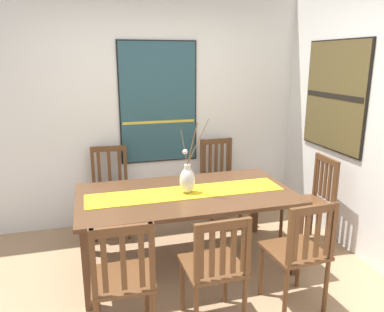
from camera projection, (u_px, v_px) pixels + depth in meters
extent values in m
cube|color=#A37F5B|center=(193.00, 309.00, 2.96)|extent=(6.40, 6.40, 0.03)
cube|color=silver|center=(150.00, 108.00, 4.35)|extent=(6.40, 0.12, 2.70)
cube|color=#51331E|center=(186.00, 194.00, 3.43)|extent=(1.97, 1.05, 0.03)
cube|color=#51331E|center=(88.00, 269.00, 2.87)|extent=(0.08, 0.08, 0.69)
cube|color=#51331E|center=(296.00, 239.00, 3.35)|extent=(0.08, 0.08, 0.69)
cube|color=#51331E|center=(87.00, 222.00, 3.70)|extent=(0.08, 0.08, 0.69)
cube|color=#51331E|center=(254.00, 203.00, 4.18)|extent=(0.08, 0.08, 0.69)
cube|color=gold|center=(186.00, 192.00, 3.43)|extent=(1.81, 0.36, 0.01)
ellipsoid|color=silver|center=(187.00, 181.00, 3.38)|extent=(0.14, 0.12, 0.24)
cylinder|color=silver|center=(187.00, 167.00, 3.35)|extent=(0.06, 0.06, 0.04)
cylinder|color=brown|center=(198.00, 143.00, 3.23)|extent=(0.15, 0.18, 0.44)
cylinder|color=brown|center=(194.00, 150.00, 3.27)|extent=(0.11, 0.10, 0.29)
cylinder|color=brown|center=(192.00, 144.00, 3.24)|extent=(0.06, 0.14, 0.41)
cylinder|color=brown|center=(184.00, 147.00, 3.35)|extent=(0.04, 0.11, 0.31)
sphere|color=silver|center=(185.00, 152.00, 3.36)|extent=(0.05, 0.05, 0.05)
cube|color=brown|center=(221.00, 185.00, 4.42)|extent=(0.42, 0.42, 0.03)
cylinder|color=brown|center=(241.00, 207.00, 4.36)|extent=(0.04, 0.04, 0.45)
cylinder|color=brown|center=(212.00, 211.00, 4.26)|extent=(0.04, 0.04, 0.45)
cylinder|color=brown|center=(229.00, 197.00, 4.69)|extent=(0.04, 0.04, 0.45)
cylinder|color=brown|center=(202.00, 200.00, 4.59)|extent=(0.04, 0.04, 0.45)
cube|color=brown|center=(230.00, 158.00, 4.57)|extent=(0.04, 0.04, 0.50)
cube|color=brown|center=(202.00, 160.00, 4.47)|extent=(0.04, 0.04, 0.50)
cube|color=brown|center=(216.00, 141.00, 4.47)|extent=(0.38, 0.04, 0.06)
cube|color=brown|center=(228.00, 159.00, 4.57)|extent=(0.04, 0.02, 0.41)
cube|color=brown|center=(222.00, 160.00, 4.55)|extent=(0.04, 0.02, 0.41)
cube|color=brown|center=(216.00, 160.00, 4.53)|extent=(0.04, 0.02, 0.41)
cube|color=brown|center=(210.00, 161.00, 4.51)|extent=(0.04, 0.02, 0.41)
cube|color=brown|center=(204.00, 161.00, 4.49)|extent=(0.04, 0.02, 0.41)
cube|color=brown|center=(307.00, 203.00, 3.85)|extent=(0.44, 0.44, 0.03)
cylinder|color=brown|center=(298.00, 234.00, 3.70)|extent=(0.04, 0.04, 0.45)
cylinder|color=brown|center=(281.00, 219.00, 4.04)|extent=(0.04, 0.04, 0.45)
cylinder|color=brown|center=(330.00, 230.00, 3.78)|extent=(0.04, 0.04, 0.45)
cylinder|color=brown|center=(312.00, 216.00, 4.11)|extent=(0.04, 0.04, 0.45)
cube|color=brown|center=(336.00, 185.00, 3.65)|extent=(0.04, 0.04, 0.47)
cube|color=brown|center=(316.00, 174.00, 3.99)|extent=(0.04, 0.04, 0.47)
cube|color=brown|center=(327.00, 160.00, 3.77)|extent=(0.05, 0.38, 0.06)
cube|color=brown|center=(334.00, 185.00, 3.68)|extent=(0.02, 0.04, 0.38)
cube|color=brown|center=(329.00, 183.00, 3.75)|extent=(0.02, 0.04, 0.38)
cube|color=brown|center=(325.00, 181.00, 3.83)|extent=(0.02, 0.04, 0.38)
cube|color=brown|center=(321.00, 178.00, 3.90)|extent=(0.02, 0.04, 0.38)
cube|color=brown|center=(317.00, 176.00, 3.97)|extent=(0.02, 0.04, 0.38)
cube|color=brown|center=(295.00, 251.00, 2.90)|extent=(0.44, 0.44, 0.03)
cylinder|color=brown|center=(261.00, 270.00, 3.07)|extent=(0.04, 0.04, 0.45)
cylinder|color=brown|center=(298.00, 263.00, 3.18)|extent=(0.04, 0.04, 0.45)
cylinder|color=brown|center=(285.00, 296.00, 2.74)|extent=(0.04, 0.04, 0.45)
cylinder|color=brown|center=(326.00, 286.00, 2.85)|extent=(0.04, 0.04, 0.45)
cube|color=brown|center=(291.00, 238.00, 2.61)|extent=(0.04, 0.04, 0.44)
cube|color=brown|center=(333.00, 230.00, 2.72)|extent=(0.04, 0.04, 0.44)
cube|color=brown|center=(314.00, 209.00, 2.62)|extent=(0.38, 0.05, 0.06)
cube|color=brown|center=(296.00, 239.00, 2.63)|extent=(0.04, 0.02, 0.35)
cube|color=brown|center=(307.00, 237.00, 2.66)|extent=(0.04, 0.02, 0.35)
cube|color=brown|center=(317.00, 235.00, 2.69)|extent=(0.04, 0.02, 0.35)
cube|color=brown|center=(328.00, 233.00, 2.71)|extent=(0.04, 0.02, 0.35)
cube|color=brown|center=(213.00, 266.00, 2.69)|extent=(0.43, 0.43, 0.03)
cylinder|color=brown|center=(182.00, 285.00, 2.87)|extent=(0.04, 0.04, 0.45)
cylinder|color=brown|center=(226.00, 277.00, 2.97)|extent=(0.04, 0.04, 0.45)
cylinder|color=brown|center=(245.00, 305.00, 2.64)|extent=(0.04, 0.04, 0.45)
cube|color=brown|center=(197.00, 254.00, 2.41)|extent=(0.04, 0.04, 0.42)
cube|color=brown|center=(248.00, 246.00, 2.51)|extent=(0.04, 0.04, 0.42)
cube|color=brown|center=(223.00, 225.00, 2.41)|extent=(0.38, 0.04, 0.06)
cube|color=brown|center=(201.00, 256.00, 2.42)|extent=(0.04, 0.02, 0.33)
cube|color=brown|center=(212.00, 254.00, 2.44)|extent=(0.04, 0.02, 0.33)
cube|color=brown|center=(223.00, 252.00, 2.46)|extent=(0.04, 0.02, 0.33)
cube|color=brown|center=(233.00, 251.00, 2.49)|extent=(0.04, 0.02, 0.33)
cube|color=brown|center=(244.00, 249.00, 2.51)|extent=(0.04, 0.02, 0.33)
cube|color=brown|center=(123.00, 278.00, 2.54)|extent=(0.43, 0.43, 0.03)
cylinder|color=brown|center=(97.00, 297.00, 2.72)|extent=(0.04, 0.04, 0.45)
cylinder|color=brown|center=(146.00, 290.00, 2.81)|extent=(0.04, 0.04, 0.45)
cube|color=brown|center=(93.00, 265.00, 2.25)|extent=(0.04, 0.04, 0.46)
cube|color=brown|center=(152.00, 257.00, 2.34)|extent=(0.04, 0.04, 0.46)
cube|color=brown|center=(122.00, 231.00, 2.24)|extent=(0.38, 0.04, 0.06)
cube|color=brown|center=(104.00, 265.00, 2.27)|extent=(0.04, 0.02, 0.37)
cube|color=brown|center=(123.00, 263.00, 2.30)|extent=(0.04, 0.02, 0.37)
cube|color=brown|center=(142.00, 260.00, 2.33)|extent=(0.04, 0.02, 0.37)
cube|color=brown|center=(111.00, 194.00, 4.10)|extent=(0.45, 0.45, 0.03)
cylinder|color=brown|center=(129.00, 220.00, 4.03)|extent=(0.04, 0.04, 0.45)
cylinder|color=brown|center=(94.00, 223.00, 3.96)|extent=(0.04, 0.04, 0.45)
cylinder|color=brown|center=(127.00, 207.00, 4.37)|extent=(0.04, 0.04, 0.45)
cylinder|color=brown|center=(96.00, 209.00, 4.30)|extent=(0.04, 0.04, 0.45)
cube|color=brown|center=(125.00, 166.00, 4.25)|extent=(0.04, 0.04, 0.49)
cube|color=brown|center=(93.00, 168.00, 4.18)|extent=(0.04, 0.04, 0.49)
cube|color=brown|center=(108.00, 149.00, 4.16)|extent=(0.38, 0.06, 0.06)
cube|color=brown|center=(120.00, 168.00, 4.24)|extent=(0.04, 0.02, 0.40)
cube|color=brown|center=(109.00, 168.00, 4.22)|extent=(0.04, 0.02, 0.40)
cube|color=brown|center=(99.00, 169.00, 4.20)|extent=(0.04, 0.02, 0.40)
cube|color=black|center=(158.00, 103.00, 4.30)|extent=(0.90, 0.04, 1.39)
cube|color=#284C56|center=(159.00, 103.00, 4.27)|extent=(0.87, 0.01, 1.36)
cube|color=gold|center=(159.00, 122.00, 4.33)|extent=(0.84, 0.00, 0.03)
cube|color=black|center=(335.00, 96.00, 3.88)|extent=(0.04, 0.98, 1.14)
cube|color=brown|center=(333.00, 96.00, 3.87)|extent=(0.01, 0.95, 1.11)
cube|color=black|center=(333.00, 96.00, 3.87)|extent=(0.00, 0.92, 0.05)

